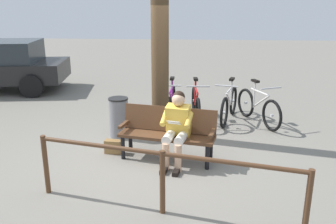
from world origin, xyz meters
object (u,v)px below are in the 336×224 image
litter_bin (119,118)px  tree_trunk (160,39)px  person_reading (177,125)px  bicycle_black (171,104)px  bench (168,130)px  bicycle_silver (258,107)px  bicycle_blue (196,105)px  handbag (114,147)px  bicycle_green (229,105)px

litter_bin → tree_trunk: bearing=-171.4°
person_reading → bicycle_black: size_ratio=0.71×
bench → bicycle_silver: (-1.82, -1.97, -0.15)m
person_reading → bicycle_blue: bearing=-86.1°
tree_trunk → litter_bin: tree_trunk is taller
handbag → bicycle_silver: (-2.79, -1.85, 0.24)m
litter_bin → bicycle_silver: size_ratio=0.51×
bicycle_blue → bicycle_black: same height
person_reading → handbag: person_reading is taller
bicycle_silver → tree_trunk: bearing=-89.3°
tree_trunk → bicycle_black: tree_trunk is taller
handbag → litter_bin: 0.85m
person_reading → handbag: size_ratio=4.00×
bicycle_black → tree_trunk: bearing=-6.9°
litter_bin → bicycle_blue: (-1.50, -1.12, -0.04)m
bicycle_green → bicycle_black: size_ratio=0.97×
bench → bicycle_black: bicycle_black is taller
person_reading → bicycle_blue: person_reading is taller
bicycle_blue → bicycle_black: 0.55m
bicycle_silver → bicycle_green: same height
bench → bicycle_black: (0.08, -2.08, -0.15)m
bench → bicycle_green: bicycle_green is taller
tree_trunk → bicycle_blue: 1.96m
tree_trunk → bicycle_green: size_ratio=2.33×
bench → bicycle_black: 2.09m
bicycle_black → bench: bearing=3.5°
bicycle_silver → bicycle_green: size_ratio=0.96×
bicycle_blue → handbag: bearing=-41.8°
bicycle_green → person_reading: bearing=-8.2°
litter_bin → bicycle_black: bicycle_black is taller
bicycle_silver → bicycle_blue: size_ratio=0.93×
handbag → bicycle_green: bicycle_green is taller
bicycle_black → bicycle_blue: bearing=88.0°
bench → litter_bin: bearing=-30.1°
tree_trunk → litter_bin: 1.71m
bicycle_green → bicycle_silver: bearing=92.4°
handbag → litter_bin: (0.06, -0.80, 0.28)m
bench → person_reading: person_reading is taller
person_reading → tree_trunk: tree_trunk is taller
litter_bin → bicycle_green: bearing=-151.9°
litter_bin → bicycle_blue: 1.87m
person_reading → bicycle_green: (-1.05, -2.32, -0.31)m
litter_bin → bicycle_blue: bearing=-143.1°
bench → tree_trunk: bearing=-66.0°
bicycle_blue → bicycle_black: size_ratio=1.00×
person_reading → bicycle_green: size_ratio=0.74×
bench → bicycle_blue: size_ratio=0.99×
bicycle_black → handbag: bearing=-23.2°
handbag → bench: bearing=173.1°
bench → bicycle_silver: bicycle_silver is taller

